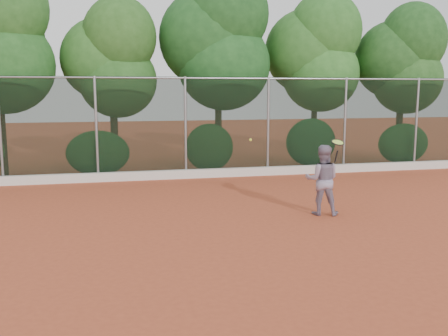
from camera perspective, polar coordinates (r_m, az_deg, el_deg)
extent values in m
plane|color=#B14929|center=(10.91, 1.18, -7.30)|extent=(80.00, 80.00, 0.00)
cube|color=silver|center=(17.41, -4.27, -0.69)|extent=(24.00, 0.20, 0.30)
imported|color=gray|center=(12.45, 11.16, -1.34)|extent=(1.02, 0.91, 1.73)
cube|color=black|center=(17.39, -4.42, 4.61)|extent=(24.00, 0.01, 3.50)
cylinder|color=gray|center=(17.35, -4.49, 10.22)|extent=(24.00, 0.06, 0.06)
cylinder|color=gray|center=(17.55, -24.23, 3.89)|extent=(0.09, 0.09, 3.50)
cylinder|color=gray|center=(17.21, -14.37, 4.32)|extent=(0.09, 0.09, 3.50)
cylinder|color=gray|center=(17.39, -4.42, 4.61)|extent=(0.09, 0.09, 3.50)
cylinder|color=gray|center=(18.08, 5.06, 4.77)|extent=(0.09, 0.09, 3.50)
cylinder|color=gray|center=(19.21, 13.64, 4.79)|extent=(0.09, 0.09, 3.50)
cylinder|color=gray|center=(20.72, 21.11, 4.73)|extent=(0.09, 0.09, 3.50)
cylinder|color=#3D2517|center=(19.49, -23.96, 3.45)|extent=(0.24, 0.24, 2.90)
ellipsoid|color=#326F2A|center=(19.31, -23.89, 10.70)|extent=(3.50, 2.90, 3.40)
ellipsoid|color=#38742C|center=(19.37, -24.01, 16.34)|extent=(3.10, 2.60, 3.20)
cylinder|color=#422E19|center=(19.55, -12.39, 3.28)|extent=(0.28, 0.28, 2.40)
ellipsoid|color=#24531C|center=(19.36, -12.01, 9.77)|extent=(2.90, 2.40, 2.80)
ellipsoid|color=#27591E|center=(19.69, -13.59, 12.03)|extent=(3.20, 2.70, 3.10)
ellipsoid|color=#254F1B|center=(19.26, -11.85, 14.55)|extent=(2.70, 2.30, 2.90)
cylinder|color=#3A2916|center=(19.66, -0.65, 4.40)|extent=(0.26, 0.26, 3.00)
ellipsoid|color=#296827|center=(19.57, -0.01, 11.70)|extent=(3.60, 3.00, 3.50)
ellipsoid|color=#286325|center=(19.83, -1.67, 14.56)|extent=(3.90, 3.20, 3.80)
ellipsoid|color=#266024|center=(19.68, 0.35, 17.25)|extent=(3.20, 2.70, 3.30)
cylinder|color=#3C2317|center=(21.11, 10.21, 4.16)|extent=(0.24, 0.24, 2.70)
ellipsoid|color=#296121|center=(21.04, 11.00, 10.53)|extent=(3.20, 2.70, 3.10)
ellipsoid|color=#24561D|center=(21.17, 9.47, 13.00)|extent=(3.50, 2.90, 3.40)
ellipsoid|color=#23571D|center=(21.11, 11.52, 15.14)|extent=(3.00, 2.50, 3.10)
cylinder|color=#492F1C|center=(22.48, 19.34, 3.82)|extent=(0.28, 0.28, 2.50)
ellipsoid|color=#366C29|center=(22.44, 20.21, 9.53)|extent=(3.00, 2.50, 2.90)
ellipsoid|color=#2D6225|center=(22.46, 18.81, 11.64)|extent=(3.30, 2.80, 3.20)
ellipsoid|color=#2A5E24|center=(22.50, 20.80, 13.58)|extent=(2.80, 2.40, 3.00)
ellipsoid|color=#306C29|center=(18.10, -14.20, 1.67)|extent=(2.20, 1.16, 1.60)
ellipsoid|color=#306827|center=(18.42, -1.68, 2.37)|extent=(1.80, 1.04, 1.76)
ellipsoid|color=#286B29|center=(19.58, 9.90, 2.93)|extent=(2.00, 1.10, 1.84)
ellipsoid|color=#33742C|center=(21.46, 19.80, 2.64)|extent=(2.16, 1.12, 1.64)
cylinder|color=black|center=(12.38, 12.71, 1.31)|extent=(0.04, 0.15, 0.31)
torus|color=black|center=(12.29, 12.88, 2.89)|extent=(0.34, 0.32, 0.14)
cylinder|color=#C9E844|center=(12.29, 12.88, 2.89)|extent=(0.28, 0.27, 0.10)
sphere|color=#EFF337|center=(11.57, 3.06, 3.25)|extent=(0.06, 0.06, 0.06)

